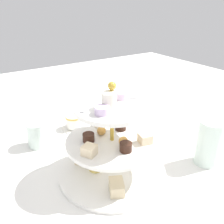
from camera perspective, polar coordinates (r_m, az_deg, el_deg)
ground_plane at (r=0.70m, az=0.00°, el=-13.94°), size 2.40×2.40×0.00m
tiered_serving_stand at (r=0.65m, az=-0.05°, el=-8.41°), size 0.29×0.29×0.26m
water_glass_tall_right at (r=0.75m, az=21.55°, el=-6.69°), size 0.07×0.07×0.13m
water_glass_short_left at (r=0.82m, az=-16.96°, el=-5.01°), size 0.06×0.06×0.08m
teacup_with_saucer at (r=0.91m, az=-8.87°, el=-2.40°), size 0.09×0.09×0.05m
butter_knife_right at (r=0.96m, az=5.72°, el=-2.03°), size 0.11×0.14×0.00m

